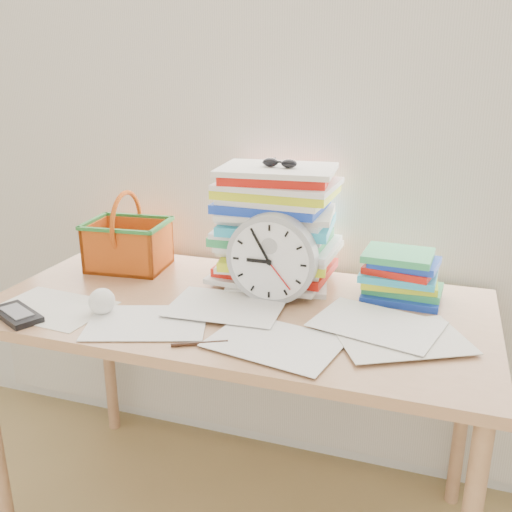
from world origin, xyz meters
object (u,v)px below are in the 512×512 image
(paper_stack, at_px, (275,226))
(basket, at_px, (127,231))
(book_stack, at_px, (400,275))
(calculator, at_px, (17,315))
(desk, at_px, (238,328))
(clock, at_px, (272,259))

(paper_stack, xyz_separation_m, basket, (-0.50, -0.03, -0.05))
(book_stack, bearing_deg, paper_stack, 178.24)
(paper_stack, height_order, calculator, paper_stack)
(basket, xyz_separation_m, calculator, (-0.08, -0.45, -0.12))
(paper_stack, xyz_separation_m, calculator, (-0.58, -0.48, -0.17))
(paper_stack, distance_m, calculator, 0.77)
(paper_stack, height_order, book_stack, paper_stack)
(book_stack, xyz_separation_m, calculator, (-0.96, -0.47, -0.06))
(desk, xyz_separation_m, calculator, (-0.53, -0.27, 0.08))
(basket, bearing_deg, desk, -26.94)
(desk, height_order, clock, clock)
(desk, bearing_deg, book_stack, 24.68)
(desk, relative_size, paper_stack, 3.88)
(desk, relative_size, calculator, 8.45)
(paper_stack, relative_size, book_stack, 1.51)
(book_stack, distance_m, calculator, 1.07)
(paper_stack, relative_size, calculator, 2.18)
(paper_stack, distance_m, book_stack, 0.39)
(book_stack, bearing_deg, calculator, -153.92)
(paper_stack, bearing_deg, book_stack, -1.76)
(desk, distance_m, book_stack, 0.49)
(basket, height_order, calculator, basket)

